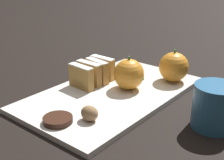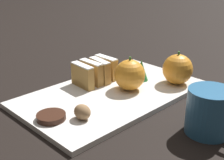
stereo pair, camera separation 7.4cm
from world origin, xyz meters
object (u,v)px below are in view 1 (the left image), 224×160
Objects in this scene: orange_far at (129,74)px; chocolate_cookie at (58,120)px; orange_near at (174,67)px; walnut at (90,113)px; coffee_mug at (216,107)px.

chocolate_cookie is at bearing -91.98° from orange_far.
walnut is at bearing -94.83° from orange_near.
orange_near reaches higher than coffee_mug.
orange_near is at bearing 78.75° from chocolate_cookie.
orange_near is 0.22m from coffee_mug.
orange_near is 0.35m from chocolate_cookie.
coffee_mug is (0.17, -0.14, -0.01)m from orange_near.
walnut reaches higher than chocolate_cookie.
orange_near is at bearing 85.17° from walnut.
orange_near reaches higher than walnut.
orange_near is at bearing 140.51° from coffee_mug.
orange_far is 0.23m from chocolate_cookie.
walnut is 0.32× the size of coffee_mug.
orange_far is 0.18m from walnut.
coffee_mug is at bearing 39.91° from chocolate_cookie.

